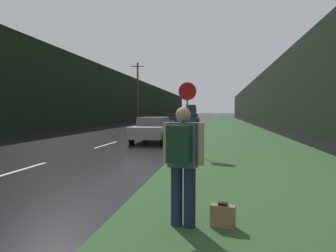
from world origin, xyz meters
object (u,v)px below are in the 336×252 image
car_passing_near (153,129)px  delivery_truck (191,111)px  suitcase (223,216)px  hitchhiker_with_backpack (182,159)px  car_passing_far (192,119)px  stop_sign (187,110)px  car_oncoming (172,118)px

car_passing_near → delivery_truck: delivery_truck is taller
car_passing_near → suitcase: bearing=106.9°
hitchhiker_with_backpack → car_passing_far: (-3.14, 38.07, -0.30)m
hitchhiker_with_backpack → suitcase: (0.58, 0.09, -0.83)m
stop_sign → suitcase: bearing=-80.2°
car_oncoming → car_passing_near: bearing=-83.1°
stop_sign → hitchhiker_with_backpack: (0.70, -7.46, -0.74)m
hitchhiker_with_backpack → suitcase: size_ratio=4.60×
car_passing_near → car_passing_far: (0.00, 25.73, 0.00)m
car_passing_far → delivery_truck: size_ratio=0.63×
hitchhiker_with_backpack → delivery_truck: bearing=104.1°
stop_sign → car_passing_far: 30.72m
car_passing_far → delivery_truck: 43.81m
hitchhiker_with_backpack → car_passing_near: 12.73m
car_passing_near → car_passing_far: bearing=-90.0°
car_oncoming → delivery_truck: 36.80m
hitchhiker_with_backpack → car_passing_far: 38.20m
car_passing_far → delivery_truck: delivery_truck is taller
hitchhiker_with_backpack → car_passing_far: size_ratio=0.37×
stop_sign → delivery_truck: size_ratio=0.37×
car_passing_far → delivery_truck: bearing=-84.8°
hitchhiker_with_backpack → delivery_truck: delivery_truck is taller
suitcase → delivery_truck: 81.97m
hitchhiker_with_backpack → suitcase: bearing=17.8°
stop_sign → suitcase: (1.27, -7.38, -1.57)m
hitchhiker_with_backpack → car_passing_near: bearing=113.5°
car_oncoming → suitcase: bearing=-80.3°
car_passing_far → car_oncoming: size_ratio=1.00×
car_passing_far → car_oncoming: 7.90m
car_passing_near → stop_sign: bearing=116.7°
car_oncoming → stop_sign: bearing=-80.3°
stop_sign → car_passing_near: stop_sign is taller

